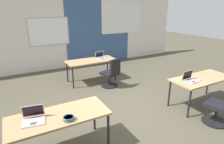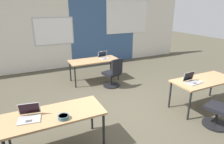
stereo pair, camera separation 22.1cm
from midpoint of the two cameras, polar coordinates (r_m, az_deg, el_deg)
ground_plane at (r=4.68m, az=6.06°, el=-11.50°), size 24.00×24.00×0.00m
back_wall_assembly at (r=7.97m, az=-9.64°, el=11.90°), size 10.00×0.27×2.80m
desk_near_left at (r=3.31m, az=-14.90°, el=-12.87°), size 1.60×0.70×0.72m
desk_near_right at (r=5.12m, az=26.99°, el=-2.66°), size 1.60×0.70×0.72m
desk_far_center at (r=6.25m, az=-4.35°, el=3.11°), size 1.60×0.70×0.72m
laptop_near_left_end at (r=3.24m, az=-21.76°, el=-12.12°), size 0.37×0.35×0.23m
laptop_near_right_inner at (r=4.76m, az=23.98°, el=-2.35°), size 0.34×0.29×0.23m
mouse_near_right_inner at (r=4.89m, az=26.37°, el=-2.55°), size 0.07×0.11×0.03m
chair_near_right_inner at (r=4.55m, az=31.33°, el=-9.98°), size 0.53×0.59×0.92m
laptop_far_right at (r=6.41m, az=-1.46°, el=4.59°), size 0.37×0.35×0.23m
chair_far_right at (r=5.83m, az=1.38°, el=-0.95°), size 0.55×0.60×0.92m
snack_bowl at (r=3.09m, az=-12.35°, el=-13.01°), size 0.18×0.18×0.06m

